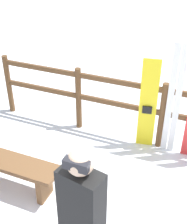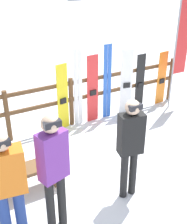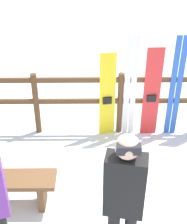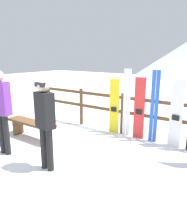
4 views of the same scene
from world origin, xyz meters
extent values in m
plane|color=white|center=(0.00, 0.00, 0.00)|extent=(40.00, 40.00, 0.00)
cylinder|color=brown|center=(-1.42, 2.11, 0.56)|extent=(0.10, 0.10, 1.12)
cylinder|color=brown|center=(0.00, 2.11, 0.56)|extent=(0.10, 0.10, 1.12)
cylinder|color=brown|center=(1.42, 2.11, 0.56)|extent=(0.10, 0.10, 1.12)
cylinder|color=brown|center=(2.83, 2.11, 0.56)|extent=(0.10, 0.10, 1.12)
cube|color=brown|center=(0.00, 2.11, 0.61)|extent=(5.67, 0.05, 0.08)
cube|color=brown|center=(0.00, 2.11, 1.00)|extent=(5.67, 0.05, 0.08)
cube|color=brown|center=(-1.69, 0.42, 0.43)|extent=(1.51, 0.36, 0.06)
cube|color=brown|center=(-1.13, 0.42, 0.20)|extent=(0.08, 0.29, 0.40)
cylinder|color=black|center=(-0.28, -0.42, 0.41)|extent=(0.12, 0.12, 0.82)
cylinder|color=black|center=(-0.11, -0.42, 0.41)|extent=(0.12, 0.12, 0.82)
cube|color=black|center=(-0.19, -0.42, 1.14)|extent=(0.40, 0.27, 0.65)
sphere|color=#D8B293|center=(-0.19, -0.42, 1.58)|extent=(0.22, 0.22, 0.22)
cube|color=black|center=(-0.19, -0.48, 1.60)|extent=(0.20, 0.08, 0.08)
cylinder|color=navy|center=(-2.13, -0.36, 0.39)|extent=(0.15, 0.15, 0.79)
cylinder|color=navy|center=(-1.92, -0.36, 0.39)|extent=(0.15, 0.15, 0.79)
cube|color=orange|center=(-2.02, -0.36, 1.10)|extent=(0.50, 0.32, 0.63)
sphere|color=#D8B293|center=(-2.02, -0.36, 1.52)|extent=(0.21, 0.21, 0.21)
cube|color=black|center=(-2.02, -0.43, 1.55)|extent=(0.19, 0.07, 0.07)
cylinder|color=black|center=(-1.53, -0.48, 0.44)|extent=(0.12, 0.12, 0.87)
cylinder|color=black|center=(-1.36, -0.48, 0.44)|extent=(0.12, 0.12, 0.87)
cube|color=#723399|center=(-1.44, -0.48, 1.22)|extent=(0.42, 0.30, 0.69)
sphere|color=#D8B293|center=(-1.44, -0.48, 1.68)|extent=(0.24, 0.24, 0.24)
cube|color=black|center=(-1.44, -0.56, 1.71)|extent=(0.21, 0.08, 0.08)
cube|color=yellow|center=(-0.22, 2.05, 0.74)|extent=(0.27, 0.07, 1.48)
cube|color=black|center=(-0.22, 2.02, 0.67)|extent=(0.15, 0.06, 0.12)
cube|color=white|center=(0.09, 2.05, 0.88)|extent=(0.09, 0.02, 1.76)
cube|color=white|center=(0.20, 2.05, 0.88)|extent=(0.09, 0.02, 1.76)
cube|color=red|center=(0.51, 2.05, 0.78)|extent=(0.28, 0.04, 1.57)
cube|color=black|center=(0.51, 2.02, 0.70)|extent=(0.15, 0.04, 0.12)
cube|color=blue|center=(0.83, 2.05, 0.88)|extent=(0.09, 0.02, 1.75)
cube|color=blue|center=(0.94, 2.05, 0.88)|extent=(0.09, 0.02, 1.75)
cube|color=white|center=(1.41, 2.05, 0.78)|extent=(0.30, 0.08, 1.57)
cube|color=black|center=(1.41, 2.02, 0.71)|extent=(0.17, 0.06, 0.12)
cube|color=black|center=(1.81, 2.05, 0.70)|extent=(0.24, 0.03, 1.40)
cube|color=black|center=(1.81, 2.02, 0.63)|extent=(0.13, 0.03, 0.12)
cube|color=orange|center=(2.48, 2.05, 0.68)|extent=(0.29, 0.05, 1.36)
cube|color=black|center=(2.48, 2.02, 0.61)|extent=(0.16, 0.05, 0.12)
cylinder|color=#99999E|center=(2.51, 1.73, 1.37)|extent=(0.04, 0.04, 2.75)
cube|color=red|center=(2.71, 1.73, 1.82)|extent=(0.36, 0.01, 1.87)
camera|label=1|loc=(0.59, -2.04, 3.12)|focal=50.00mm
camera|label=2|loc=(-2.55, -3.58, 3.52)|focal=50.00mm
camera|label=3|loc=(-0.50, -2.48, 3.15)|focal=50.00mm
camera|label=4|loc=(2.69, -2.93, 2.08)|focal=35.00mm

